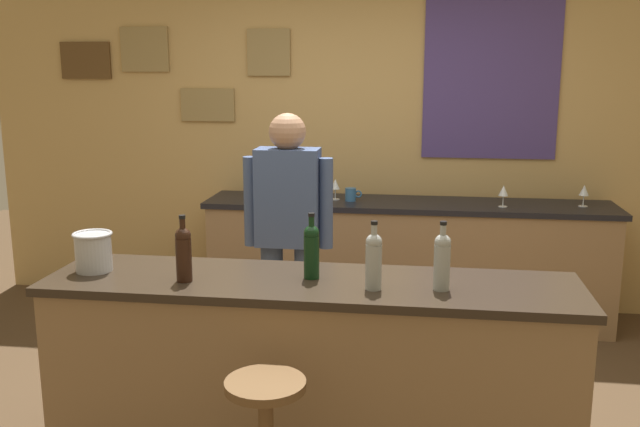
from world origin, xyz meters
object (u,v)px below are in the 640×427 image
bartender (288,232)px  wine_bottle_a (184,252)px  wine_glass_a (267,183)px  wine_glass_c (504,192)px  coffee_mug (351,194)px  wine_bottle_d (442,260)px  wine_glass_d (584,191)px  wine_bottle_b (312,249)px  wine_glass_b (335,185)px  ice_bucket (93,251)px  wine_bottle_c (374,259)px

bartender → wine_bottle_a: size_ratio=5.29×
wine_glass_a → wine_glass_c: 1.74m
coffee_mug → wine_bottle_d: bearing=-73.9°
wine_glass_a → bartender: bearing=-72.2°
wine_glass_a → wine_glass_d: bearing=-1.0°
wine_bottle_b → wine_glass_b: (-0.14, 2.04, -0.05)m
bartender → wine_glass_c: bearing=40.0°
wine_glass_b → coffee_mug: 0.14m
wine_glass_d → coffee_mug: wine_glass_d is taller
wine_glass_a → wine_glass_d: (2.30, -0.04, 0.00)m
wine_glass_b → wine_glass_c: same height
bartender → ice_bucket: size_ratio=8.61×
bartender → wine_glass_a: (-0.40, 1.25, 0.07)m
ice_bucket → wine_glass_c: ice_bucket is taller
wine_bottle_d → wine_glass_b: size_ratio=1.97×
wine_bottle_b → wine_glass_c: bearing=61.1°
bartender → wine_bottle_c: (0.56, -0.94, 0.12)m
wine_bottle_d → wine_bottle_a: bearing=-178.1°
wine_bottle_c → coffee_mug: 2.15m
ice_bucket → wine_glass_c: (2.11, 1.97, -0.01)m
wine_glass_b → wine_glass_d: same height
wine_bottle_b → wine_glass_c: 2.21m
bartender → wine_glass_b: bartender is taller
wine_glass_d → wine_bottle_c: bearing=-121.9°
wine_bottle_a → wine_bottle_b: (0.56, 0.13, 0.00)m
wine_bottle_c → wine_bottle_b: bearing=156.9°
wine_glass_a → wine_bottle_c: bearing=-66.4°
wine_bottle_c → coffee_mug: size_ratio=2.45×
wine_glass_b → wine_bottle_a: bearing=-101.1°
bartender → wine_bottle_d: (0.85, -0.91, 0.12)m
wine_bottle_a → wine_glass_a: 2.20m
wine_bottle_d → wine_glass_a: bearing=120.1°
wine_glass_a → wine_glass_c: bearing=-4.4°
coffee_mug → ice_bucket: bearing=-116.7°
wine_bottle_b → wine_glass_a: wine_bottle_b is taller
wine_glass_b → coffee_mug: (0.12, -0.03, -0.06)m
wine_glass_a → coffee_mug: bearing=-5.5°
bartender → wine_glass_d: bartender is taller
wine_bottle_b → coffee_mug: (-0.02, 2.00, -0.11)m
wine_bottle_d → ice_bucket: bearing=178.1°
bartender → wine_bottle_d: 1.25m
wine_bottle_b → wine_bottle_d: 0.59m
wine_glass_b → wine_bottle_d: bearing=-71.1°
wine_bottle_a → wine_bottle_c: same height
wine_bottle_a → wine_bottle_b: size_ratio=1.00×
wine_bottle_c → wine_glass_b: (-0.43, 2.16, -0.05)m
wine_glass_c → wine_glass_d: (0.57, 0.10, 0.00)m
wine_glass_c → coffee_mug: bearing=176.2°
wine_bottle_b → wine_bottle_d: same height
wine_bottle_c → wine_bottle_d: (0.29, 0.03, 0.00)m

